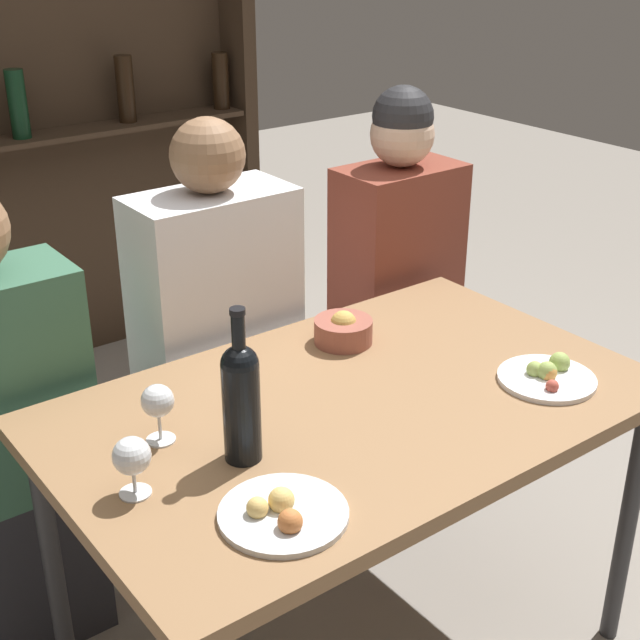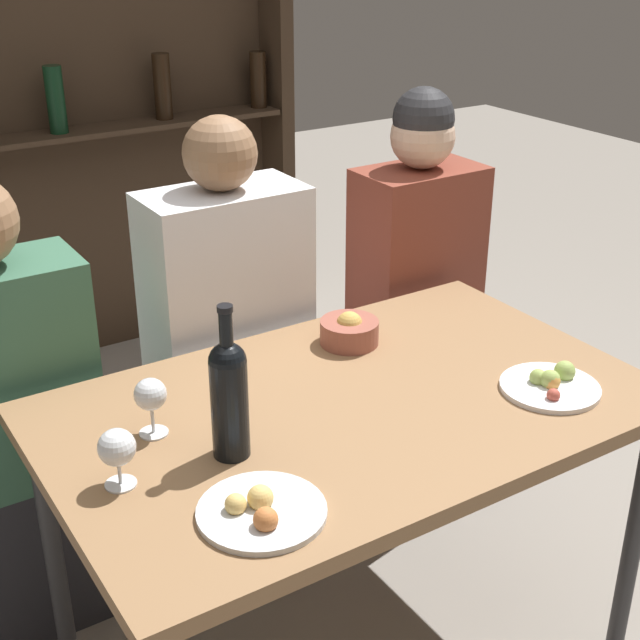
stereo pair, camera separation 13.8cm
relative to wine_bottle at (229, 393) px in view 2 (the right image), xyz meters
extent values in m
cube|color=olive|center=(0.31, 0.04, -0.15)|extent=(1.31, 0.81, 0.04)
cylinder|color=#2D2D30|center=(0.90, -0.30, -0.53)|extent=(0.04, 0.04, 0.71)
cylinder|color=#2D2D30|center=(-0.28, 0.38, -0.53)|extent=(0.04, 0.04, 0.71)
cylinder|color=#2D2D30|center=(0.90, 0.38, -0.53)|extent=(0.04, 0.04, 0.71)
cube|color=#38281C|center=(0.31, 2.07, 0.17)|extent=(1.88, 0.02, 2.12)
cube|color=#38281C|center=(1.25, 1.97, 0.17)|extent=(0.06, 0.18, 2.12)
cube|color=#38281C|center=(0.31, 1.97, 0.06)|extent=(1.80, 0.18, 0.02)
cylinder|color=black|center=(0.31, 1.96, 0.20)|extent=(0.07, 0.07, 0.24)
cylinder|color=black|center=(0.73, 1.97, 0.20)|extent=(0.07, 0.07, 0.25)
cylinder|color=black|center=(1.16, 1.97, 0.19)|extent=(0.07, 0.07, 0.23)
cylinder|color=black|center=(0.00, 0.00, -0.03)|extent=(0.07, 0.07, 0.21)
sphere|color=black|center=(0.00, 0.00, 0.07)|extent=(0.07, 0.07, 0.07)
cylinder|color=black|center=(0.00, 0.00, 0.12)|extent=(0.03, 0.03, 0.10)
cylinder|color=black|center=(0.00, 0.00, 0.18)|extent=(0.03, 0.03, 0.01)
cylinder|color=silver|center=(-0.22, 0.02, -0.13)|extent=(0.06, 0.06, 0.00)
cylinder|color=silver|center=(-0.22, 0.02, -0.10)|extent=(0.01, 0.01, 0.06)
sphere|color=silver|center=(-0.22, 0.02, -0.05)|extent=(0.07, 0.07, 0.07)
cylinder|color=silver|center=(-0.10, 0.15, -0.13)|extent=(0.06, 0.06, 0.00)
cylinder|color=silver|center=(-0.10, 0.15, -0.10)|extent=(0.01, 0.01, 0.07)
sphere|color=silver|center=(-0.10, 0.15, -0.04)|extent=(0.07, 0.07, 0.07)
cylinder|color=silver|center=(-0.04, -0.20, -0.13)|extent=(0.23, 0.23, 0.01)
sphere|color=#C67038|center=(-0.06, -0.25, -0.11)|extent=(0.04, 0.04, 0.04)
sphere|color=#E5BC66|center=(-0.04, -0.19, -0.11)|extent=(0.05, 0.05, 0.05)
sphere|color=#E5BC66|center=(-0.08, -0.18, -0.11)|extent=(0.04, 0.04, 0.04)
cylinder|color=white|center=(0.71, -0.15, -0.13)|extent=(0.22, 0.22, 0.01)
sphere|color=#99B256|center=(0.70, -0.13, -0.11)|extent=(0.04, 0.04, 0.04)
sphere|color=gold|center=(0.71, -0.16, -0.11)|extent=(0.04, 0.04, 0.04)
sphere|color=#B74C3D|center=(0.68, -0.20, -0.12)|extent=(0.03, 0.03, 0.03)
sphere|color=#99B256|center=(0.71, -0.15, -0.11)|extent=(0.05, 0.05, 0.05)
sphere|color=#99B256|center=(0.77, -0.14, -0.11)|extent=(0.05, 0.05, 0.05)
cylinder|color=#995142|center=(0.47, 0.28, -0.11)|extent=(0.14, 0.14, 0.06)
sphere|color=gold|center=(0.47, 0.28, -0.09)|extent=(0.07, 0.07, 0.07)
cube|color=#26262B|center=(-0.30, 0.61, -0.66)|extent=(0.39, 0.22, 0.45)
cube|color=#26262B|center=(0.30, 0.61, -0.66)|extent=(0.38, 0.22, 0.45)
cube|color=white|center=(0.30, 0.61, -0.12)|extent=(0.42, 0.22, 0.63)
sphere|color=#8C6647|center=(0.30, 0.61, 0.29)|extent=(0.19, 0.19, 0.19)
cube|color=#26262B|center=(0.94, 0.61, -0.66)|extent=(0.33, 0.22, 0.45)
cube|color=brown|center=(0.94, 0.61, -0.14)|extent=(0.37, 0.22, 0.60)
sphere|color=beige|center=(0.94, 0.61, 0.25)|extent=(0.18, 0.18, 0.18)
sphere|color=#262628|center=(0.94, 0.61, 0.30)|extent=(0.18, 0.18, 0.18)
camera|label=1|loc=(-0.76, -1.26, 0.84)|focal=50.00mm
camera|label=2|loc=(-0.65, -1.34, 0.84)|focal=50.00mm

